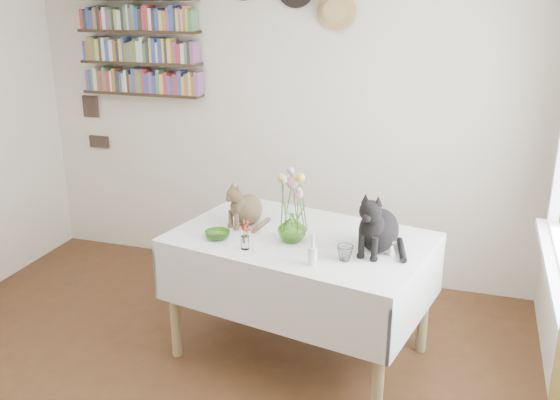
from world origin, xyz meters
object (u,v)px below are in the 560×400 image
(black_cat, at_px, (379,219))
(bookshelf_unit, at_px, (139,36))
(dining_table, at_px, (301,267))
(tabby_cat, at_px, (248,202))
(flower_vase, at_px, (292,227))

(black_cat, relative_size, bookshelf_unit, 0.37)
(dining_table, xyz_separation_m, tabby_cat, (-0.38, 0.11, 0.34))
(flower_vase, bearing_deg, black_cat, 3.43)
(black_cat, bearing_deg, dining_table, -173.36)
(flower_vase, bearing_deg, tabby_cat, 150.79)
(black_cat, height_order, bookshelf_unit, bookshelf_unit)
(tabby_cat, xyz_separation_m, black_cat, (0.84, -0.16, 0.04))
(tabby_cat, distance_m, bookshelf_unit, 1.84)
(black_cat, distance_m, flower_vase, 0.51)
(dining_table, bearing_deg, black_cat, -6.78)
(bookshelf_unit, bearing_deg, flower_vase, -36.66)
(tabby_cat, height_order, black_cat, black_cat)
(dining_table, height_order, black_cat, black_cat)
(black_cat, height_order, flower_vase, black_cat)
(bookshelf_unit, bearing_deg, tabby_cat, -38.47)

